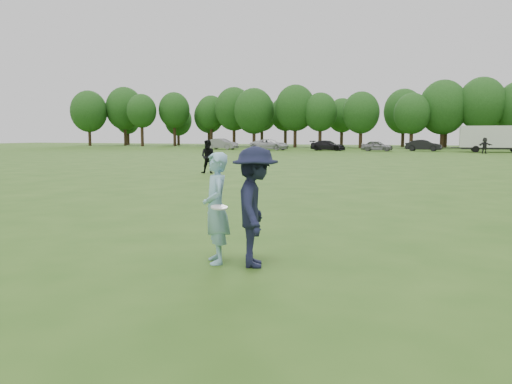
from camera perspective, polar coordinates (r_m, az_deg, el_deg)
ground at (r=8.15m, az=5.06°, el=-8.69°), size 200.00×200.00×0.00m
thrower at (r=8.32m, az=-4.59°, el=-1.84°), size 0.74×0.81×1.85m
defender at (r=8.06m, az=-0.09°, el=-1.70°), size 1.09×1.43×1.96m
player_far_a at (r=27.61m, az=-5.45°, el=4.03°), size 0.99×0.83×1.85m
player_far_d at (r=62.26m, az=24.68°, el=4.85°), size 1.72×1.33×1.82m
car_b at (r=72.60m, az=-3.93°, el=5.50°), size 4.98×2.29×1.58m
car_c at (r=69.86m, az=1.59°, el=5.43°), size 5.63×3.04×1.50m
car_d at (r=67.92m, az=8.22°, el=5.28°), size 4.91×2.52×1.36m
car_e at (r=66.80m, az=13.66°, el=5.14°), size 4.08×1.79×1.37m
car_f at (r=68.71m, az=18.61°, el=5.07°), size 4.64×2.11×1.48m
disc_in_play at (r=7.94m, az=-4.23°, el=-1.76°), size 0.32×0.32×0.07m
cargo_trailer at (r=67.17m, az=25.68°, el=5.62°), size 9.00×2.75×3.20m
treeline at (r=84.61m, az=20.57°, el=8.96°), size 130.35×18.39×11.74m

